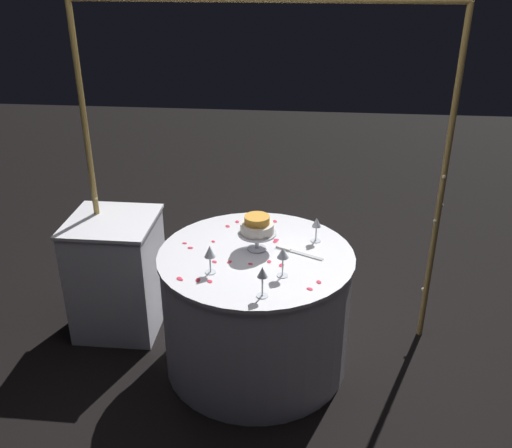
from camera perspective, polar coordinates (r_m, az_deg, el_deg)
ground_plane at (r=3.65m, az=0.00°, el=-13.48°), size 12.00×12.00×0.00m
decorative_arch at (r=3.33m, az=0.66°, el=9.66°), size 2.17×0.06×2.09m
main_table at (r=3.42m, az=0.00°, el=-8.58°), size 1.12×1.12×0.76m
side_table at (r=3.84m, az=-13.74°, el=-4.89°), size 0.54×0.54×0.79m
tiered_cake at (r=3.21m, az=0.02°, el=-0.34°), size 0.22×0.22×0.21m
wine_glass_0 at (r=2.79m, az=0.65°, el=-5.09°), size 0.06×0.06×0.17m
wine_glass_1 at (r=2.96m, az=2.71°, el=-3.09°), size 0.06×0.06×0.17m
wine_glass_2 at (r=3.33m, az=6.09°, el=-0.01°), size 0.06×0.06×0.15m
wine_glass_3 at (r=3.00m, az=-4.65°, el=-2.90°), size 0.06×0.06×0.16m
cake_knife at (r=3.24m, az=4.07°, el=-2.83°), size 0.28×0.15×0.01m
rose_petal_0 at (r=3.59m, az=-1.89°, el=0.23°), size 0.03×0.04×0.00m
rose_petal_1 at (r=3.57m, az=-0.95°, el=0.05°), size 0.04×0.04×0.00m
rose_petal_2 at (r=3.01m, az=-7.50°, el=-5.55°), size 0.03×0.03×0.00m
rose_petal_3 at (r=3.15m, az=-4.18°, el=-3.80°), size 0.04×0.04×0.00m
rose_petal_4 at (r=3.36m, az=1.95°, el=-1.76°), size 0.04×0.04×0.00m
rose_petal_5 at (r=3.02m, az=-7.70°, el=-5.43°), size 0.04×0.05×0.00m
rose_petal_6 at (r=2.92m, az=5.41°, el=-6.49°), size 0.04×0.04×0.00m
rose_petal_7 at (r=3.37m, az=2.05°, el=-1.59°), size 0.03×0.02×0.00m
rose_petal_8 at (r=2.99m, az=-5.84°, el=-5.61°), size 0.03×0.04×0.00m
rose_petal_9 at (r=3.60m, az=1.92°, el=0.28°), size 0.04×0.04×0.00m
rose_petal_10 at (r=3.12m, az=-0.56°, el=-4.02°), size 0.03×0.03×0.00m
rose_petal_11 at (r=3.54m, az=-2.86°, el=-0.21°), size 0.04×0.04×0.00m
rose_petal_12 at (r=3.36m, az=-7.17°, el=-1.91°), size 0.03×0.02×0.00m
rose_petal_13 at (r=3.31m, az=-6.60°, el=-2.38°), size 0.04×0.03×0.00m
rose_petal_14 at (r=3.36m, az=-4.31°, el=-1.75°), size 0.03×0.03×0.00m
rose_petal_15 at (r=2.98m, az=-4.66°, el=-5.74°), size 0.04×0.04×0.00m
rose_petal_16 at (r=3.14m, az=-2.67°, el=-3.82°), size 0.04×0.04×0.00m
rose_petal_17 at (r=3.15m, az=1.34°, el=-3.78°), size 0.03×0.04×0.00m
rose_petal_18 at (r=2.98m, az=6.33°, el=-5.80°), size 0.04×0.04×0.00m
rose_petal_19 at (r=3.11m, az=2.58°, el=-4.15°), size 0.03×0.04×0.00m
rose_petal_20 at (r=3.63m, az=-0.88°, el=0.55°), size 0.03×0.04×0.00m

